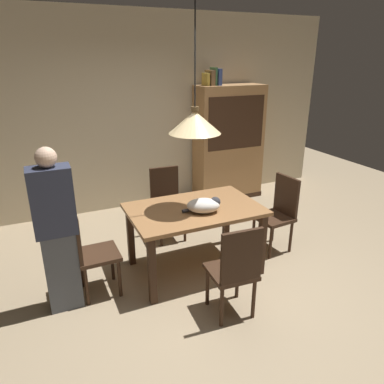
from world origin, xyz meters
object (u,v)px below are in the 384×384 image
cat_sleeping (204,205)px  dining_table (195,216)px  hutch_bookcase (228,146)px  book_blue_wide (217,77)px  chair_near_front (235,268)px  chair_right_side (279,210)px  book_brown_thick (210,78)px  chair_far_back (167,200)px  book_green_slim (214,76)px  chair_left_side (89,249)px  pendant_lamp (195,122)px  book_yellow_short (206,79)px  person_standing (57,232)px

cat_sleeping → dining_table: bearing=105.8°
dining_table → cat_sleeping: size_ratio=3.44×
hutch_bookcase → book_blue_wide: size_ratio=7.71×
cat_sleeping → chair_near_front: bearing=-93.7°
chair_right_side → book_brown_thick: bearing=91.7°
dining_table → book_brown_thick: book_brown_thick is taller
chair_far_back → book_green_slim: bearing=39.7°
cat_sleeping → book_brown_thick: book_brown_thick is taller
chair_left_side → pendant_lamp: (1.13, 0.00, 1.15)m
dining_table → book_yellow_short: (1.01, 1.82, 1.29)m
chair_left_side → chair_right_side: 2.26m
dining_table → book_yellow_short: book_yellow_short is taller
dining_table → chair_left_side: size_ratio=1.51×
pendant_lamp → chair_far_back: bearing=89.7°
chair_left_side → hutch_bookcase: 3.16m
chair_left_side → book_brown_thick: size_ratio=3.88×
hutch_bookcase → book_yellow_short: bearing=179.8°
pendant_lamp → book_brown_thick: 2.13m
chair_right_side → person_standing: size_ratio=0.59×
hutch_bookcase → chair_right_side: bearing=-99.6°
hutch_bookcase → chair_left_side: bearing=-144.7°
book_yellow_short → person_standing: size_ratio=0.13×
book_yellow_short → chair_left_side: bearing=-139.6°
chair_left_side → chair_far_back: 1.43m
chair_left_side → cat_sleeping: bearing=-7.2°
chair_right_side → book_green_slim: 2.33m
book_brown_thick → cat_sleeping: bearing=-117.7°
chair_left_side → book_brown_thick: (2.20, 1.82, 1.45)m
chair_far_back → pendant_lamp: (-0.00, -0.88, 1.15)m
book_green_slim → book_yellow_short: bearing=180.0°
chair_near_front → chair_right_side: bearing=38.0°
chair_right_side → hutch_bookcase: 1.87m
dining_table → pendant_lamp: 1.01m
book_green_slim → person_standing: bearing=-143.1°
cat_sleeping → book_green_slim: size_ratio=1.57×
chair_left_side → book_blue_wide: size_ratio=3.88×
chair_near_front → book_yellow_short: size_ratio=4.65×
chair_right_side → book_brown_thick: (-0.05, 1.81, 1.45)m
chair_right_side → chair_near_front: size_ratio=1.00×
chair_right_side → cat_sleeping: chair_right_side is taller
chair_right_side → book_yellow_short: (-0.12, 1.81, 1.43)m
chair_near_front → hutch_bookcase: bearing=61.9°
chair_right_side → book_yellow_short: 2.31m
dining_table → book_yellow_short: 2.45m
chair_near_front → book_brown_thick: (1.08, 2.69, 1.45)m
chair_left_side → chair_far_back: size_ratio=1.00×
dining_table → pendant_lamp: pendant_lamp is taller
cat_sleeping → chair_left_side: bearing=172.8°
chair_left_side → hutch_bookcase: bearing=35.3°
book_blue_wide → chair_left_side: bearing=-141.9°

